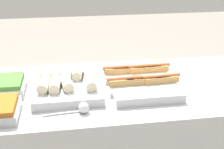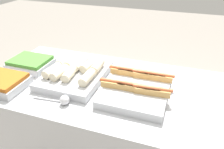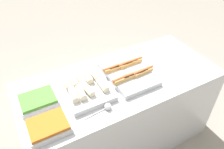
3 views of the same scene
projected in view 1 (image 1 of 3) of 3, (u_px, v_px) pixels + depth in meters
counter at (126, 149)px, 2.00m from camera, size 1.84×0.82×0.89m
tray_hotdogs at (140, 79)px, 1.83m from camera, size 0.42×0.52×0.10m
tray_wraps at (67, 83)px, 1.76m from camera, size 0.37×0.47×0.11m
serving_spoon_near at (82, 108)px, 1.53m from camera, size 0.23×0.06×0.06m
serving_spoon_far at (75, 68)px, 2.02m from camera, size 0.22×0.06×0.06m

